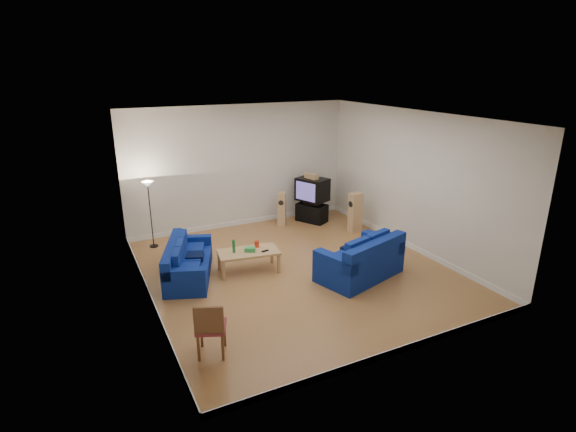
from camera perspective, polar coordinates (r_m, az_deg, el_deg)
name	(u,v)px	position (r m, az deg, el deg)	size (l,w,h in m)	color
room	(297,201)	(9.00, 1.13, 1.94)	(6.01, 6.51, 3.21)	brown
sofa_three_seat	(186,265)	(9.42, -12.78, -6.04)	(1.42, 2.05, 0.73)	#03145A
sofa_loveseat	(362,262)	(9.27, 9.35, -5.82)	(1.96, 1.43, 0.88)	#03145A
coffee_table	(249,253)	(9.41, -5.04, -4.76)	(1.34, 0.81, 0.46)	tan
bottle	(234,246)	(9.31, -6.90, -3.83)	(0.06, 0.06, 0.27)	#197233
tissue_box	(250,249)	(9.35, -4.85, -4.25)	(0.22, 0.12, 0.09)	green
red_canister	(257,244)	(9.56, -3.99, -3.55)	(0.10, 0.10, 0.14)	red
remote	(265,251)	(9.35, -2.93, -4.44)	(0.16, 0.05, 0.02)	black
tv_stand	(312,213)	(12.43, 3.04, 0.42)	(0.81, 0.45, 0.50)	black
av_receiver	(313,203)	(12.33, 3.16, 1.72)	(0.42, 0.34, 0.10)	black
television	(312,189)	(12.28, 3.10, 3.39)	(0.85, 0.97, 0.62)	black
centre_speaker	(311,176)	(12.17, 3.00, 5.09)	(0.40, 0.16, 0.14)	tan
speaker_left	(282,209)	(12.04, -0.80, 0.90)	(0.33, 0.34, 0.92)	tan
speaker_right	(355,212)	(11.70, 8.54, 0.46)	(0.32, 0.24, 1.03)	tan
floor_lamp	(148,193)	(10.83, -17.30, 2.78)	(0.27, 0.27, 1.60)	black
dining_chair	(210,327)	(6.85, -9.83, -13.68)	(0.56, 0.56, 0.90)	brown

